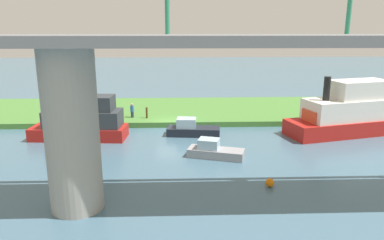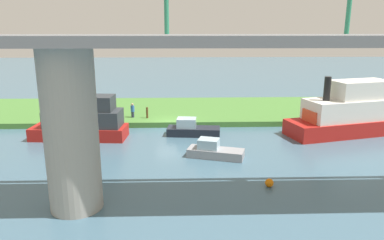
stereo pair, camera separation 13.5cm
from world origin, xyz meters
TOP-DOWN VIEW (x-y plane):
  - ground_plane at (0.00, 0.00)m, footprint 160.00×160.00m
  - grassy_bank at (0.00, -6.00)m, footprint 80.00×12.00m
  - bridge_pylon at (4.33, 15.11)m, footprint 2.62×2.62m
  - bridge_span at (4.33, 15.09)m, footprint 65.73×4.30m
  - person_on_bank at (3.63, -2.10)m, footprint 0.44×0.44m
  - mooring_post at (2.20, -1.74)m, footprint 0.20×0.20m
  - motorboat_white at (7.14, 3.03)m, footprint 7.91×3.14m
  - riverboat_paddlewheel at (-1.97, 2.45)m, footprint 4.62×2.05m
  - skiff_small at (-3.37, 7.89)m, footprint 4.19×2.51m
  - houseboat_blue at (-15.39, 2.43)m, footprint 10.41×5.66m
  - marker_buoy at (-6.13, 12.98)m, footprint 0.50×0.50m

SIDE VIEW (x-z plane):
  - ground_plane at x=0.00m, z-range 0.00..0.00m
  - grassy_bank at x=0.00m, z-range 0.00..0.50m
  - marker_buoy at x=-6.13m, z-range 0.00..0.50m
  - skiff_small at x=-3.37m, z-range -0.19..1.13m
  - riverboat_paddlewheel at x=-1.97m, z-range -0.21..1.28m
  - mooring_post at x=2.20m, z-range 0.50..1.56m
  - person_on_bank at x=3.63m, z-range 0.51..1.90m
  - motorboat_white at x=7.14m, z-range -0.51..3.45m
  - houseboat_blue at x=-15.39m, z-range -0.66..4.41m
  - bridge_pylon at x=4.33m, z-range 0.00..8.15m
  - bridge_span at x=4.33m, z-range 7.03..10.28m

